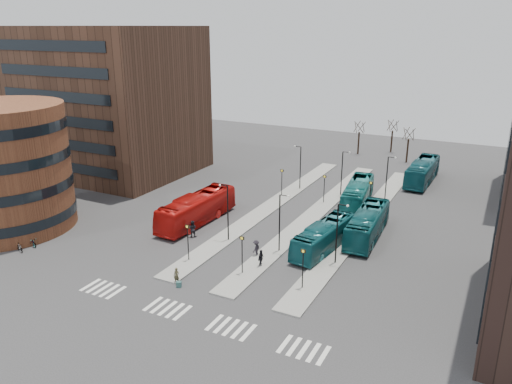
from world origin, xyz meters
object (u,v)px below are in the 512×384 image
at_px(bicycle_mid, 20,248).
at_px(bicycle_far, 31,242).
at_px(commuter_a, 192,229).
at_px(traveller, 177,276).
at_px(red_bus, 197,209).
at_px(teal_bus_a, 324,236).
at_px(commuter_b, 261,258).
at_px(teal_bus_c, 368,224).
at_px(teal_bus_b, 358,193).
at_px(suitcase, 179,284).
at_px(teal_bus_d, 422,171).
at_px(bicycle_near, 32,242).
at_px(commuter_c, 256,248).

bearing_deg(bicycle_mid, bicycle_far, 19.47).
distance_m(commuter_a, bicycle_far, 16.77).
bearing_deg(commuter_a, traveller, 96.93).
xyz_separation_m(red_bus, teal_bus_a, (15.74, -0.23, -0.26)).
bearing_deg(commuter_a, commuter_b, 143.62).
relative_size(teal_bus_a, teal_bus_c, 0.93).
bearing_deg(traveller, teal_bus_b, 63.33).
height_order(suitcase, bicycle_mid, bicycle_mid).
relative_size(teal_bus_a, teal_bus_b, 0.92).
height_order(suitcase, teal_bus_c, teal_bus_c).
bearing_deg(teal_bus_d, bicycle_near, -126.00).
distance_m(teal_bus_a, bicycle_near, 30.48).
distance_m(teal_bus_a, commuter_c, 7.17).
bearing_deg(bicycle_far, commuter_c, -59.20).
relative_size(teal_bus_a, bicycle_mid, 7.08).
bearing_deg(teal_bus_a, bicycle_near, -147.69).
relative_size(red_bus, teal_bus_c, 1.09).
bearing_deg(teal_bus_a, teal_bus_b, 99.79).
bearing_deg(commuter_b, red_bus, 59.19).
distance_m(bicycle_near, bicycle_far, 0.11).
bearing_deg(traveller, commuter_b, 40.81).
xyz_separation_m(red_bus, teal_bus_b, (14.94, 14.48, -0.14)).
distance_m(commuter_c, bicycle_far, 23.65).
height_order(bicycle_near, bicycle_mid, bicycle_near).
relative_size(teal_bus_c, commuter_b, 6.42).
xyz_separation_m(teal_bus_d, bicycle_mid, (-32.29, -43.49, -1.23)).
bearing_deg(commuter_c, bicycle_near, -65.70).
bearing_deg(teal_bus_a, teal_bus_d, 87.14).
height_order(teal_bus_d, bicycle_near, teal_bus_d).
height_order(suitcase, red_bus, red_bus).
bearing_deg(bicycle_far, traveller, -79.31).
distance_m(suitcase, commuter_a, 11.15).
bearing_deg(teal_bus_c, teal_bus_b, 109.33).
bearing_deg(traveller, bicycle_near, 171.60).
xyz_separation_m(traveller, bicycle_far, (-18.21, -0.49, -0.30)).
relative_size(suitcase, bicycle_near, 0.30).
relative_size(commuter_a, bicycle_mid, 1.26).
height_order(teal_bus_b, bicycle_far, teal_bus_b).
distance_m(red_bus, teal_bus_a, 15.75).
bearing_deg(teal_bus_d, bicycle_far, -125.93).
bearing_deg(commuter_c, bicycle_far, -65.45).
bearing_deg(red_bus, teal_bus_c, 16.91).
relative_size(teal_bus_a, teal_bus_d, 0.87).
xyz_separation_m(commuter_a, commuter_c, (8.41, -1.12, -0.08)).
distance_m(teal_bus_c, commuter_b, 13.60).
distance_m(red_bus, bicycle_far, 17.95).
height_order(teal_bus_d, commuter_b, teal_bus_d).
distance_m(teal_bus_b, commuter_c, 19.86).
height_order(teal_bus_d, bicycle_far, teal_bus_d).
bearing_deg(red_bus, teal_bus_b, 46.54).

